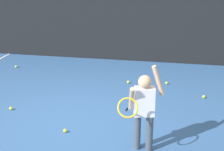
{
  "coord_description": "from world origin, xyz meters",
  "views": [
    {
      "loc": [
        1.76,
        -5.16,
        2.73
      ],
      "look_at": [
        0.67,
        0.27,
        0.85
      ],
      "focal_mm": 53.22,
      "sensor_mm": 36.0,
      "label": 1
    }
  ],
  "objects": [
    {
      "name": "tennis_ball_2",
      "position": [
        -2.54,
        2.86,
        0.03
      ],
      "size": [
        0.07,
        0.07,
        0.07
      ],
      "primitive_type": "sphere",
      "color": "#CCE033",
      "rests_on": "ground"
    },
    {
      "name": "tennis_ball_3",
      "position": [
        0.67,
        2.23,
        0.03
      ],
      "size": [
        0.07,
        0.07,
        0.07
      ],
      "primitive_type": "sphere",
      "color": "#CCE033",
      "rests_on": "ground"
    },
    {
      "name": "tennis_ball_1",
      "position": [
        -0.01,
        -0.39,
        0.03
      ],
      "size": [
        0.07,
        0.07,
        0.07
      ],
      "primitive_type": "sphere",
      "color": "#CCE033",
      "rests_on": "ground"
    },
    {
      "name": "tennis_ball_5",
      "position": [
        -1.35,
        0.27,
        0.03
      ],
      "size": [
        0.07,
        0.07,
        0.07
      ],
      "primitive_type": "sphere",
      "color": "#CCE033",
      "rests_on": "ground"
    },
    {
      "name": "tennis_player",
      "position": [
        1.34,
        -0.68,
        0.73
      ],
      "size": [
        0.63,
        0.68,
        1.35
      ],
      "rotation": [
        0.0,
        0.0,
        0.22
      ],
      "color": "#3F4C59",
      "rests_on": "ground"
    },
    {
      "name": "tennis_ball_6",
      "position": [
        2.39,
        1.64,
        0.03
      ],
      "size": [
        0.07,
        0.07,
        0.07
      ],
      "primitive_type": "sphere",
      "color": "#CCE033",
      "rests_on": "ground"
    },
    {
      "name": "tennis_ball_0",
      "position": [
        1.58,
        2.34,
        0.03
      ],
      "size": [
        0.07,
        0.07,
        0.07
      ],
      "primitive_type": "sphere",
      "color": "#CCE033",
      "rests_on": "ground"
    },
    {
      "name": "ground_plane",
      "position": [
        0.0,
        0.0,
        0.0
      ],
      "size": [
        20.0,
        20.0,
        0.0
      ],
      "primitive_type": "plane",
      "color": "#335B93"
    }
  ]
}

